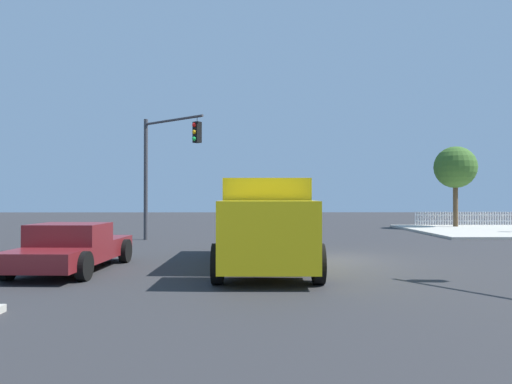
# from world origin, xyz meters

# --- Properties ---
(ground_plane) EXTENTS (100.00, 100.00, 0.00)m
(ground_plane) POSITION_xyz_m (0.00, 0.00, 0.00)
(ground_plane) COLOR #2B2B2D
(sidewalk_corner_near) EXTENTS (10.52, 10.52, 0.14)m
(sidewalk_corner_near) POSITION_xyz_m (-12.58, -12.58, 0.07)
(sidewalk_corner_near) COLOR #B2ADA0
(sidewalk_corner_near) RESTS_ON ground
(delivery_truck) EXTENTS (2.88, 8.04, 2.66)m
(delivery_truck) POSITION_xyz_m (2.26, 1.31, 1.41)
(delivery_truck) COLOR yellow
(delivery_truck) RESTS_ON ground
(traffic_light_primary) EXTENTS (3.25, 2.75, 6.05)m
(traffic_light_primary) POSITION_xyz_m (7.02, -6.81, 3.97)
(traffic_light_primary) COLOR #38383D
(traffic_light_primary) RESTS_ON ground
(pickup_maroon) EXTENTS (2.43, 5.28, 1.38)m
(pickup_maroon) POSITION_xyz_m (7.93, 2.39, 0.73)
(pickup_maroon) COLOR maroon
(pickup_maroon) RESTS_ON ground
(picket_fence_run) EXTENTS (7.12, 0.05, 0.95)m
(picket_fence_run) POSITION_xyz_m (-12.58, -17.59, 0.62)
(picket_fence_run) COLOR silver
(picket_fence_run) RESTS_ON sidewalk_corner_near
(shade_tree_near) EXTENTS (2.83, 2.83, 5.44)m
(shade_tree_near) POSITION_xyz_m (-11.21, -15.89, 4.13)
(shade_tree_near) COLOR brown
(shade_tree_near) RESTS_ON sidewalk_corner_near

